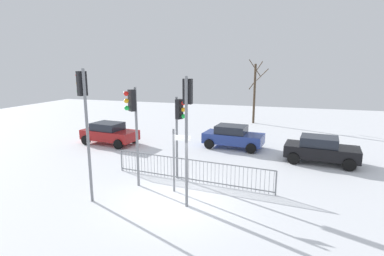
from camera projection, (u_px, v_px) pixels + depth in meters
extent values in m
plane|color=white|center=(175.00, 200.00, 11.91)|extent=(60.00, 60.00, 0.00)
cylinder|color=slate|center=(186.00, 144.00, 10.93)|extent=(0.11, 0.11, 4.89)
cube|color=black|center=(188.00, 91.00, 10.70)|extent=(0.32, 0.22, 0.90)
sphere|color=red|center=(190.00, 83.00, 10.87)|extent=(0.20, 0.20, 0.20)
sphere|color=orange|center=(190.00, 91.00, 10.93)|extent=(0.20, 0.20, 0.20)
sphere|color=green|center=(190.00, 99.00, 10.99)|extent=(0.20, 0.20, 0.20)
cylinder|color=slate|center=(88.00, 138.00, 11.35)|extent=(0.11, 0.11, 5.15)
cube|color=black|center=(82.00, 84.00, 11.05)|extent=(0.34, 0.39, 0.90)
sphere|color=red|center=(78.00, 75.00, 11.16)|extent=(0.20, 0.20, 0.20)
sphere|color=orange|center=(79.00, 83.00, 11.22)|extent=(0.20, 0.20, 0.20)
sphere|color=green|center=(79.00, 91.00, 11.28)|extent=(0.20, 0.20, 0.20)
cylinder|color=slate|center=(177.00, 138.00, 13.93)|extent=(0.11, 0.11, 3.87)
cube|color=black|center=(179.00, 109.00, 13.55)|extent=(0.32, 0.38, 0.90)
sphere|color=red|center=(183.00, 103.00, 13.34)|extent=(0.20, 0.20, 0.20)
sphere|color=orange|center=(183.00, 110.00, 13.40)|extent=(0.20, 0.20, 0.20)
sphere|color=green|center=(184.00, 116.00, 13.46)|extent=(0.20, 0.20, 0.20)
cylinder|color=slate|center=(137.00, 138.00, 12.97)|extent=(0.11, 0.11, 4.37)
cube|color=black|center=(132.00, 100.00, 12.54)|extent=(0.39, 0.36, 0.90)
sphere|color=red|center=(126.00, 94.00, 12.33)|extent=(0.20, 0.20, 0.20)
sphere|color=orange|center=(126.00, 101.00, 12.39)|extent=(0.20, 0.20, 0.20)
sphere|color=green|center=(127.00, 108.00, 12.45)|extent=(0.20, 0.20, 0.20)
cylinder|color=slate|center=(174.00, 161.00, 12.52)|extent=(0.09, 0.09, 2.71)
cube|color=white|center=(182.00, 138.00, 12.19)|extent=(0.70, 0.05, 0.22)
cube|color=slate|center=(191.00, 160.00, 13.65)|extent=(7.60, 0.78, 0.04)
cube|color=slate|center=(191.00, 179.00, 13.84)|extent=(7.60, 0.78, 0.04)
cylinder|color=slate|center=(123.00, 161.00, 15.19)|extent=(0.02, 0.02, 1.05)
cylinder|color=slate|center=(126.00, 161.00, 15.12)|extent=(0.02, 0.02, 1.05)
cylinder|color=slate|center=(129.00, 162.00, 15.05)|extent=(0.02, 0.02, 1.05)
cylinder|color=slate|center=(132.00, 162.00, 14.98)|extent=(0.02, 0.02, 1.05)
cylinder|color=slate|center=(135.00, 163.00, 14.91)|extent=(0.02, 0.02, 1.05)
cylinder|color=slate|center=(138.00, 163.00, 14.84)|extent=(0.02, 0.02, 1.05)
cylinder|color=slate|center=(141.00, 164.00, 14.77)|extent=(0.02, 0.02, 1.05)
cylinder|color=slate|center=(145.00, 164.00, 14.70)|extent=(0.02, 0.02, 1.05)
cylinder|color=slate|center=(148.00, 164.00, 14.63)|extent=(0.02, 0.02, 1.05)
cylinder|color=slate|center=(151.00, 165.00, 14.56)|extent=(0.02, 0.02, 1.05)
cylinder|color=slate|center=(154.00, 165.00, 14.49)|extent=(0.02, 0.02, 1.05)
cylinder|color=slate|center=(158.00, 166.00, 14.42)|extent=(0.02, 0.02, 1.05)
cylinder|color=slate|center=(161.00, 166.00, 14.35)|extent=(0.02, 0.02, 1.05)
cylinder|color=slate|center=(164.00, 167.00, 14.28)|extent=(0.02, 0.02, 1.05)
cylinder|color=slate|center=(168.00, 167.00, 14.21)|extent=(0.02, 0.02, 1.05)
cylinder|color=slate|center=(171.00, 168.00, 14.14)|extent=(0.02, 0.02, 1.05)
cylinder|color=slate|center=(175.00, 168.00, 14.07)|extent=(0.02, 0.02, 1.05)
cylinder|color=slate|center=(178.00, 169.00, 14.00)|extent=(0.02, 0.02, 1.05)
cylinder|color=slate|center=(182.00, 169.00, 13.93)|extent=(0.02, 0.02, 1.05)
cylinder|color=slate|center=(185.00, 170.00, 13.86)|extent=(0.02, 0.02, 1.05)
cylinder|color=slate|center=(189.00, 170.00, 13.79)|extent=(0.02, 0.02, 1.05)
cylinder|color=slate|center=(192.00, 171.00, 13.72)|extent=(0.02, 0.02, 1.05)
cylinder|color=slate|center=(196.00, 172.00, 13.65)|extent=(0.02, 0.02, 1.05)
cylinder|color=slate|center=(200.00, 172.00, 13.58)|extent=(0.02, 0.02, 1.05)
cylinder|color=slate|center=(203.00, 173.00, 13.51)|extent=(0.02, 0.02, 1.05)
cylinder|color=slate|center=(207.00, 173.00, 13.44)|extent=(0.02, 0.02, 1.05)
cylinder|color=slate|center=(211.00, 174.00, 13.37)|extent=(0.02, 0.02, 1.05)
cylinder|color=slate|center=(215.00, 174.00, 13.30)|extent=(0.02, 0.02, 1.05)
cylinder|color=slate|center=(219.00, 175.00, 13.23)|extent=(0.02, 0.02, 1.05)
cylinder|color=slate|center=(223.00, 175.00, 13.16)|extent=(0.02, 0.02, 1.05)
cylinder|color=slate|center=(227.00, 176.00, 13.09)|extent=(0.02, 0.02, 1.05)
cylinder|color=slate|center=(231.00, 177.00, 13.02)|extent=(0.02, 0.02, 1.05)
cylinder|color=slate|center=(235.00, 177.00, 12.95)|extent=(0.02, 0.02, 1.05)
cylinder|color=slate|center=(239.00, 178.00, 12.88)|extent=(0.02, 0.02, 1.05)
cylinder|color=slate|center=(243.00, 178.00, 12.81)|extent=(0.02, 0.02, 1.05)
cylinder|color=slate|center=(247.00, 179.00, 12.74)|extent=(0.02, 0.02, 1.05)
cylinder|color=slate|center=(252.00, 180.00, 12.67)|extent=(0.02, 0.02, 1.05)
cylinder|color=slate|center=(256.00, 180.00, 12.60)|extent=(0.02, 0.02, 1.05)
cylinder|color=slate|center=(260.00, 181.00, 12.53)|extent=(0.02, 0.02, 1.05)
cylinder|color=slate|center=(265.00, 182.00, 12.46)|extent=(0.02, 0.02, 1.05)
cylinder|color=slate|center=(269.00, 182.00, 12.39)|extent=(0.02, 0.02, 1.05)
cylinder|color=slate|center=(274.00, 183.00, 12.32)|extent=(0.02, 0.02, 1.05)
cylinder|color=slate|center=(122.00, 161.00, 15.23)|extent=(0.06, 0.06, 1.05)
cylinder|color=slate|center=(276.00, 183.00, 12.29)|extent=(0.06, 0.06, 1.05)
cube|color=black|center=(321.00, 152.00, 16.42)|extent=(3.97, 2.12, 0.65)
cube|color=#1E232D|center=(319.00, 142.00, 16.37)|extent=(2.06, 1.70, 0.55)
cylinder|color=black|center=(347.00, 156.00, 16.71)|extent=(0.66, 0.29, 0.64)
cylinder|color=black|center=(349.00, 165.00, 15.19)|extent=(0.66, 0.29, 0.64)
cylinder|color=black|center=(296.00, 151.00, 17.79)|extent=(0.66, 0.29, 0.64)
cylinder|color=black|center=(293.00, 158.00, 16.27)|extent=(0.66, 0.29, 0.64)
cube|color=navy|center=(233.00, 138.00, 19.48)|extent=(3.94, 2.05, 0.65)
cube|color=#1E232D|center=(231.00, 130.00, 19.42)|extent=(2.03, 1.67, 0.55)
cylinder|color=black|center=(257.00, 142.00, 19.79)|extent=(0.66, 0.28, 0.64)
cylinder|color=black|center=(251.00, 148.00, 18.26)|extent=(0.66, 0.28, 0.64)
cylinder|color=black|center=(218.00, 138.00, 20.82)|extent=(0.66, 0.28, 0.64)
cylinder|color=black|center=(209.00, 144.00, 19.29)|extent=(0.66, 0.28, 0.64)
cube|color=maroon|center=(110.00, 135.00, 20.46)|extent=(3.97, 2.12, 0.65)
cube|color=#1E232D|center=(108.00, 127.00, 20.41)|extent=(2.06, 1.71, 0.55)
cylinder|color=black|center=(134.00, 139.00, 20.74)|extent=(0.66, 0.29, 0.64)
cylinder|color=black|center=(118.00, 144.00, 19.22)|extent=(0.66, 0.29, 0.64)
cylinder|color=black|center=(103.00, 135.00, 21.82)|extent=(0.66, 0.29, 0.64)
cylinder|color=black|center=(86.00, 140.00, 20.30)|extent=(0.66, 0.29, 0.64)
cylinder|color=#473828|center=(254.00, 94.00, 27.58)|extent=(0.21, 0.21, 5.43)
cylinder|color=#473828|center=(259.00, 67.00, 27.31)|extent=(0.75, 0.66, 1.00)
cylinder|color=#473828|center=(252.00, 85.00, 27.72)|extent=(0.55, 0.63, 0.76)
cylinder|color=#473828|center=(262.00, 75.00, 27.57)|extent=(1.19, 1.26, 1.14)
cylinder|color=#473828|center=(255.00, 68.00, 26.62)|extent=(1.10, 0.08, 1.51)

